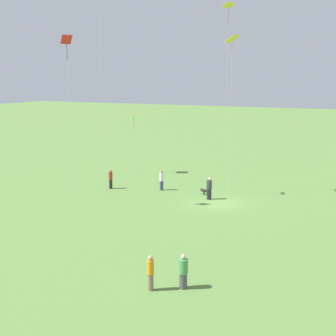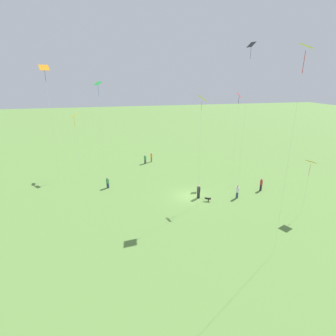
% 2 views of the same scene
% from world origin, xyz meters
% --- Properties ---
extents(ground_plane, '(240.00, 240.00, 0.00)m').
position_xyz_m(ground_plane, '(0.00, 0.00, 0.00)').
color(ground_plane, '#5B843D').
extents(person_0, '(0.56, 0.56, 1.86)m').
position_xyz_m(person_0, '(-0.79, -0.91, 0.92)').
color(person_0, '#232328').
rests_on(person_0, ground_plane).
extents(person_1, '(0.65, 0.65, 1.73)m').
position_xyz_m(person_1, '(15.51, 3.84, 0.85)').
color(person_1, '#4C4C51').
rests_on(person_1, ground_plane).
extents(person_2, '(0.47, 0.47, 1.77)m').
position_xyz_m(person_2, '(16.39, 2.51, 0.90)').
color(person_2, '#847056').
rests_on(person_2, ground_plane).
extents(person_3, '(0.48, 0.48, 1.80)m').
position_xyz_m(person_3, '(-0.47, -10.38, 0.90)').
color(person_3, '#232328').
rests_on(person_3, ground_plane).
extents(person_4, '(0.45, 0.45, 1.83)m').
position_xyz_m(person_4, '(-1.97, -5.93, 0.92)').
color(person_4, '#333D5B').
rests_on(person_4, ground_plane).
extents(kite_4, '(0.93, 0.84, 13.08)m').
position_xyz_m(kite_4, '(6.48, -9.44, 12.04)').
color(kite_4, red).
rests_on(kite_4, ground_plane).
extents(kite_5, '(1.30, 1.26, 6.52)m').
position_xyz_m(kite_5, '(-7.26, -11.73, 6.16)').
color(kite_5, orange).
rests_on(kite_5, ground_plane).
extents(kite_7, '(1.18, 1.04, 13.46)m').
position_xyz_m(kite_7, '(-3.10, 0.02, 12.72)').
color(kite_7, yellow).
rests_on(kite_7, ground_plane).
extents(kite_8, '(1.38, 1.38, 17.56)m').
position_xyz_m(kite_8, '(-13.41, -3.79, 16.54)').
color(kite_8, yellow).
rests_on(kite_8, ground_plane).
extents(dog_0, '(0.53, 0.81, 0.55)m').
position_xyz_m(dog_0, '(-2.00, -1.77, 0.38)').
color(dog_0, black).
rests_on(dog_0, ground_plane).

